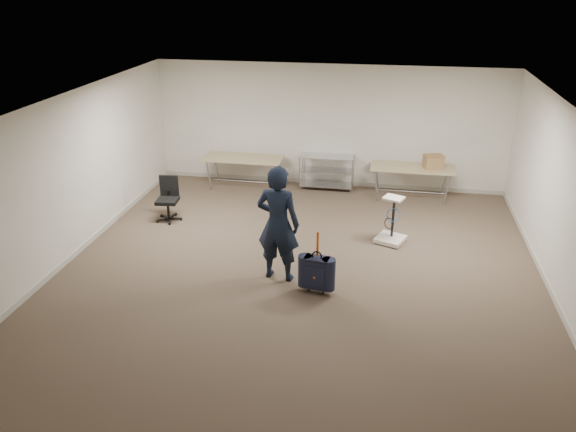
# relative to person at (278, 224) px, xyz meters

# --- Properties ---
(ground) EXTENTS (9.00, 9.00, 0.00)m
(ground) POSITION_rel_person_xyz_m (0.30, 0.05, -0.97)
(ground) COLOR #46362A
(ground) RESTS_ON ground
(room_shell) EXTENTS (8.00, 9.00, 9.00)m
(room_shell) POSITION_rel_person_xyz_m (0.30, 1.43, -0.92)
(room_shell) COLOR white
(room_shell) RESTS_ON ground
(folding_table_left) EXTENTS (1.80, 0.75, 0.73)m
(folding_table_left) POSITION_rel_person_xyz_m (-1.60, 4.00, -0.29)
(folding_table_left) COLOR tan
(folding_table_left) RESTS_ON ground
(folding_table_right) EXTENTS (1.80, 0.75, 0.73)m
(folding_table_right) POSITION_rel_person_xyz_m (2.20, 4.00, -0.29)
(folding_table_right) COLOR tan
(folding_table_right) RESTS_ON ground
(wire_shelf) EXTENTS (1.22, 0.47, 0.80)m
(wire_shelf) POSITION_rel_person_xyz_m (0.30, 4.25, -0.53)
(wire_shelf) COLOR silver
(wire_shelf) RESTS_ON ground
(person) EXTENTS (0.77, 0.56, 1.93)m
(person) POSITION_rel_person_xyz_m (0.00, 0.00, 0.00)
(person) COLOR black
(person) RESTS_ON ground
(suitcase) EXTENTS (0.41, 0.28, 1.04)m
(suitcase) POSITION_rel_person_xyz_m (0.68, -0.37, -0.61)
(suitcase) COLOR black
(suitcase) RESTS_ON ground
(office_chair) EXTENTS (0.54, 0.54, 0.89)m
(office_chair) POSITION_rel_person_xyz_m (-2.64, 1.93, -0.70)
(office_chair) COLOR black
(office_chair) RESTS_ON ground
(equipment_cart) EXTENTS (0.63, 0.63, 0.90)m
(equipment_cart) POSITION_rel_person_xyz_m (1.80, 1.66, -0.73)
(equipment_cart) COLOR beige
(equipment_cart) RESTS_ON ground
(cardboard_box) EXTENTS (0.46, 0.39, 0.30)m
(cardboard_box) POSITION_rel_person_xyz_m (2.63, 3.98, -0.09)
(cardboard_box) COLOR #996647
(cardboard_box) RESTS_ON folding_table_right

